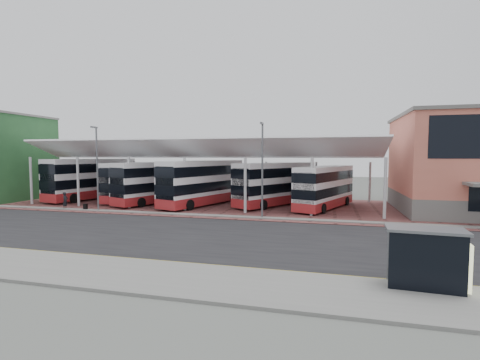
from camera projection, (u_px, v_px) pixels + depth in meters
The scene contains 20 objects.
ground at pixel (217, 233), 23.85m from camera, with size 140.00×140.00×0.00m, color #4E524D.
road at pixel (212, 237), 22.89m from camera, with size 120.00×14.00×0.02m, color black.
forecourt at pixel (274, 207), 35.93m from camera, with size 72.00×16.00×0.06m, color brown.
sidewalk at pixel (152, 276), 15.15m from camera, with size 120.00×4.00×0.14m, color slate.
north_kerb at pixel (239, 217), 29.84m from camera, with size 120.00×0.80×0.14m, color slate.
yellow_line_near at pixel (172, 264), 17.08m from camera, with size 120.00×0.12×0.01m, color #C3A600.
yellow_line_far at pixel (175, 262), 17.37m from camera, with size 120.00×0.12×0.01m, color #C3A600.
canopy at pixel (204, 152), 38.40m from camera, with size 37.00×11.63×7.07m.
shop_green at pixel (6, 158), 41.49m from camera, with size 6.40×10.20×10.22m.
lamp_west at pixel (97, 166), 33.06m from camera, with size 0.16×0.90×8.07m.
lamp_east at pixel (262, 167), 29.12m from camera, with size 0.16×0.90×8.07m.
bus_0 at pixel (92, 179), 42.45m from camera, with size 5.11×12.18×4.89m.
bus_1 at pixel (135, 181), 41.33m from camera, with size 2.79×10.85×4.46m.
bus_2 at pixel (159, 183), 38.92m from camera, with size 6.25×11.22×4.54m.
bus_3 at pixel (203, 183), 37.18m from camera, with size 6.21×11.75×4.74m.
bus_4 at pixel (276, 184), 37.01m from camera, with size 7.71×10.74×4.52m.
bus_5 at pixel (325, 187), 34.80m from camera, with size 5.86×10.38×4.21m.
pedestrian at pixel (65, 201), 34.34m from camera, with size 0.61×0.40×1.68m, color black.
suitcase at pixel (85, 207), 33.74m from camera, with size 0.35×0.25×0.60m, color black.
bus_shelter at pixel (434, 253), 13.30m from camera, with size 3.03×1.55×2.36m.
Camera 1 is at (7.37, -22.41, 5.33)m, focal length 26.00 mm.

